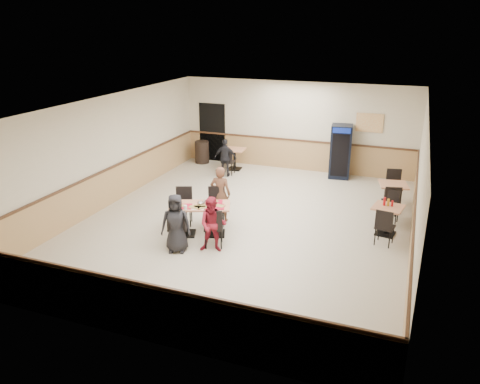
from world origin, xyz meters
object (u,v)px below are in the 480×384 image
at_px(pepsi_cooler, 340,152).
at_px(trash_bin, 202,152).
at_px(main_table, 200,215).
at_px(side_table_near, 387,216).
at_px(lone_diner, 225,158).
at_px(diner_woman_left, 176,223).
at_px(side_table_far, 393,193).
at_px(back_table, 235,156).
at_px(diner_woman_right, 213,225).
at_px(diner_man_opposite, 220,194).

bearing_deg(pepsi_cooler, trash_bin, 173.92).
relative_size(main_table, side_table_near, 2.04).
bearing_deg(lone_diner, diner_woman_left, 90.71).
distance_m(main_table, side_table_near, 4.45).
height_order(main_table, side_table_far, side_table_far).
relative_size(diner_woman_left, side_table_far, 1.58).
relative_size(back_table, pepsi_cooler, 0.43).
distance_m(main_table, diner_woman_right, 0.94).
relative_size(side_table_far, back_table, 1.14).
distance_m(lone_diner, side_table_far, 5.48).
distance_m(lone_diner, pepsi_cooler, 3.75).
bearing_deg(diner_woman_left, main_table, 64.05).
distance_m(side_table_far, back_table, 5.72).
height_order(side_table_near, trash_bin, trash_bin).
distance_m(lone_diner, side_table_near, 6.03).
distance_m(back_table, pepsi_cooler, 3.58).
xyz_separation_m(diner_woman_right, diner_man_opposite, (-0.52, 1.65, 0.09)).
xyz_separation_m(diner_man_opposite, side_table_near, (4.04, 0.61, -0.24)).
xyz_separation_m(main_table, side_table_near, (4.17, 1.58, -0.03)).
bearing_deg(diner_woman_right, side_table_far, 33.28).
bearing_deg(diner_woman_right, trash_bin, 102.74).
bearing_deg(main_table, pepsi_cooler, 46.35).
bearing_deg(back_table, pepsi_cooler, 6.34).
distance_m(diner_woman_left, trash_bin, 7.01).
bearing_deg(main_table, trash_bin, 93.82).
bearing_deg(diner_woman_right, lone_diner, 95.11).
bearing_deg(diner_man_opposite, main_table, 74.30).
height_order(lone_diner, trash_bin, lone_diner).
bearing_deg(diner_man_opposite, diner_woman_right, 98.83).
bearing_deg(lone_diner, pepsi_cooler, -171.16).
height_order(diner_man_opposite, side_table_far, diner_man_opposite).
height_order(main_table, diner_woman_left, diner_woman_left).
bearing_deg(diner_woman_left, back_table, 80.63).
bearing_deg(diner_man_opposite, diner_woman_left, 74.30).
bearing_deg(back_table, diner_woman_right, -73.14).
xyz_separation_m(diner_woman_left, back_table, (-1.04, 6.21, -0.18)).
bearing_deg(diner_woman_left, lone_diner, 82.04).
xyz_separation_m(diner_man_opposite, lone_diner, (-1.28, 3.45, -0.09)).
xyz_separation_m(main_table, diner_woman_right, (0.64, -0.68, 0.13)).
bearing_deg(back_table, main_table, -77.56).
bearing_deg(lone_diner, back_table, -100.18).
height_order(main_table, trash_bin, trash_bin).
height_order(lone_diner, side_table_far, lone_diner).
xyz_separation_m(lone_diner, trash_bin, (-1.41, 1.18, -0.23)).
relative_size(diner_man_opposite, lone_diner, 1.14).
height_order(diner_woman_right, side_table_far, diner_woman_right).
height_order(diner_woman_left, side_table_near, diner_woman_left).
xyz_separation_m(pepsi_cooler, trash_bin, (-4.94, -0.04, -0.48)).
bearing_deg(side_table_near, lone_diner, 151.91).
bearing_deg(diner_man_opposite, trash_bin, -68.47).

